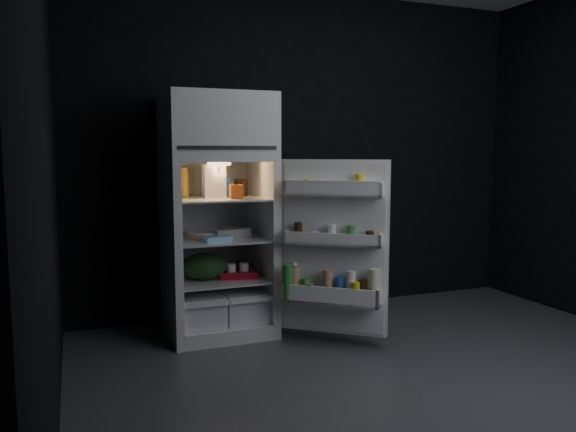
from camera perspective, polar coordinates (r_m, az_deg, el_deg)
name	(u,v)px	position (r m, az deg, el deg)	size (l,w,h in m)	color
floor	(416,378)	(3.61, 12.85, -15.78)	(4.00, 3.40, 0.00)	#4D4D52
wall_back	(307,153)	(4.84, 1.93, 6.39)	(4.00, 0.00, 2.70)	black
wall_left	(45,154)	(2.76, -23.44, 5.76)	(0.00, 3.40, 2.70)	black
refrigerator	(216,207)	(4.22, -7.29, 0.96)	(0.76, 0.71, 1.78)	white
fridge_door	(333,250)	(3.91, 4.60, -3.50)	(0.68, 0.60, 1.22)	white
milk_jug	(214,181)	(4.17, -7.55, 3.51)	(0.15, 0.15, 0.24)	white
mayo_jar	(223,188)	(4.21, -6.59, 2.87)	(0.10, 0.10, 0.14)	#1F4EA8
jam_jar	(241,188)	(4.28, -4.81, 2.89)	(0.10, 0.10, 0.13)	black
amber_bottle	(183,182)	(4.26, -10.59, 3.39)	(0.08, 0.08, 0.22)	#C48C1F
small_carton	(236,192)	(4.04, -5.28, 2.46)	(0.09, 0.07, 0.10)	#C95317
egg_carton	(231,234)	(4.16, -5.78, -1.79)	(0.28, 0.11, 0.07)	gray
pie	(207,235)	(4.23, -8.24, -1.91)	(0.33, 0.33, 0.04)	tan
flat_package	(217,239)	(4.02, -7.21, -2.33)	(0.20, 0.10, 0.04)	#96C2E9
wrapped_pkg	(231,230)	(4.42, -5.76, -1.43)	(0.13, 0.11, 0.05)	#F4EFC7
produce_bag	(204,266)	(4.19, -8.50, -5.06)	(0.34, 0.29, 0.20)	#193815
yogurt_tray	(239,274)	(4.23, -5.02, -5.93)	(0.28, 0.15, 0.05)	#A60E1F
small_can_red	(242,266)	(4.41, -4.69, -5.12)	(0.07, 0.07, 0.09)	#A60E1F
small_can_silver	(238,266)	(4.44, -5.11, -5.07)	(0.07, 0.07, 0.09)	silver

